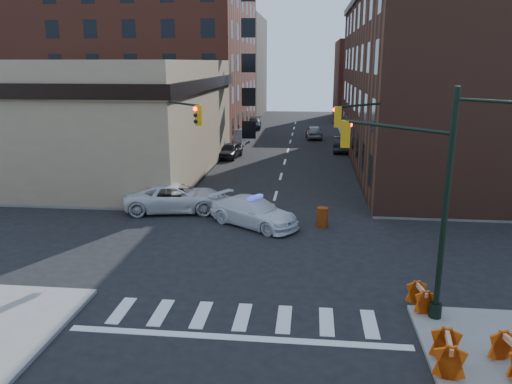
% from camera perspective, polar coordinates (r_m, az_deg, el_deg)
% --- Properties ---
extents(ground, '(140.00, 140.00, 0.00)m').
position_cam_1_polar(ground, '(24.60, 0.58, -6.51)').
color(ground, black).
rests_on(ground, ground).
extents(sidewalk_nw, '(34.00, 54.50, 0.15)m').
position_cam_1_polar(sidewalk_nw, '(61.68, -18.09, 5.75)').
color(sidewalk_nw, gray).
rests_on(sidewalk_nw, ground).
extents(sidewalk_ne, '(34.00, 54.50, 0.15)m').
position_cam_1_polar(sidewalk_ne, '(59.98, 26.50, 4.69)').
color(sidewalk_ne, gray).
rests_on(sidewalk_ne, ground).
extents(bank_building, '(22.00, 22.00, 9.00)m').
position_cam_1_polar(bank_building, '(44.00, -19.94, 8.09)').
color(bank_building, '#968662').
rests_on(bank_building, ground).
extents(apartment_block, '(25.00, 25.00, 24.00)m').
position_cam_1_polar(apartment_block, '(66.24, -12.58, 17.05)').
color(apartment_block, brown).
rests_on(apartment_block, ground).
extents(commercial_row_ne, '(14.00, 34.00, 14.00)m').
position_cam_1_polar(commercial_row_ne, '(46.62, 19.99, 11.50)').
color(commercial_row_ne, '#522D20').
rests_on(commercial_row_ne, ground).
extents(filler_nw, '(20.00, 18.00, 16.00)m').
position_cam_1_polar(filler_nw, '(86.77, -6.08, 14.02)').
color(filler_nw, brown).
rests_on(filler_nw, ground).
extents(filler_ne, '(16.00, 16.00, 12.00)m').
position_cam_1_polar(filler_ne, '(81.73, 14.85, 12.19)').
color(filler_ne, brown).
rests_on(filler_ne, ground).
extents(signal_pole_se, '(5.40, 5.27, 8.00)m').
position_cam_1_polar(signal_pole_se, '(18.22, 18.06, 0.37)').
color(signal_pole_se, black).
rests_on(signal_pole_se, sidewalk_se).
extents(signal_pole_nw, '(3.58, 3.67, 8.00)m').
position_cam_1_polar(signal_pole_nw, '(29.66, -9.73, 5.64)').
color(signal_pole_nw, black).
rests_on(signal_pole_nw, sidewalk_nw).
extents(signal_pole_ne, '(3.67, 3.58, 8.00)m').
position_cam_1_polar(signal_pole_ne, '(28.77, 13.38, 5.18)').
color(signal_pole_ne, black).
rests_on(signal_pole_ne, sidewalk_ne).
extents(tree_ne_near, '(3.00, 3.00, 4.85)m').
position_cam_1_polar(tree_ne_near, '(49.41, 12.43, 8.07)').
color(tree_ne_near, black).
rests_on(tree_ne_near, sidewalk_ne).
extents(tree_ne_far, '(3.00, 3.00, 4.85)m').
position_cam_1_polar(tree_ne_far, '(57.33, 11.61, 8.99)').
color(tree_ne_far, black).
rests_on(tree_ne_far, sidewalk_ne).
extents(police_car, '(5.75, 4.81, 1.57)m').
position_cam_1_polar(police_car, '(27.77, -0.24, -2.29)').
color(police_car, white).
rests_on(police_car, ground).
extents(pickup, '(6.53, 3.82, 1.71)m').
position_cam_1_polar(pickup, '(30.80, -9.13, -0.63)').
color(pickup, silver).
rests_on(pickup, ground).
extents(parked_car_wnear, '(2.24, 4.41, 1.44)m').
position_cam_1_polar(parked_car_wnear, '(47.52, -3.00, 4.77)').
color(parked_car_wnear, black).
rests_on(parked_car_wnear, ground).
extents(parked_car_wfar, '(2.24, 4.94, 1.57)m').
position_cam_1_polar(parked_car_wfar, '(55.66, -1.84, 6.31)').
color(parked_car_wfar, gray).
rests_on(parked_car_wfar, ground).
extents(parked_car_wdeep, '(2.46, 5.21, 1.47)m').
position_cam_1_polar(parked_car_wdeep, '(68.49, -0.30, 7.85)').
color(parked_car_wdeep, black).
rests_on(parked_car_wdeep, ground).
extents(parked_car_enear, '(2.02, 4.82, 1.55)m').
position_cam_1_polar(parked_car_enear, '(51.68, 9.82, 5.44)').
color(parked_car_enear, black).
rests_on(parked_car_enear, ground).
extents(parked_car_efar, '(2.14, 4.63, 1.54)m').
position_cam_1_polar(parked_car_efar, '(60.13, 6.61, 6.83)').
color(parked_car_efar, gray).
rests_on(parked_car_efar, ground).
extents(pedestrian_a, '(0.73, 0.67, 1.67)m').
position_cam_1_polar(pedestrian_a, '(34.27, -8.75, 1.18)').
color(pedestrian_a, black).
rests_on(pedestrian_a, sidewalk_nw).
extents(pedestrian_b, '(1.00, 0.80, 1.95)m').
position_cam_1_polar(pedestrian_b, '(32.96, -14.39, 0.59)').
color(pedestrian_b, black).
rests_on(pedestrian_b, sidewalk_nw).
extents(pedestrian_c, '(1.25, 0.75, 1.99)m').
position_cam_1_polar(pedestrian_c, '(35.36, -15.96, 1.46)').
color(pedestrian_c, '#1F232E').
rests_on(pedestrian_c, sidewalk_nw).
extents(barrel_road, '(0.81, 0.81, 1.10)m').
position_cam_1_polar(barrel_road, '(27.87, 7.59, -2.86)').
color(barrel_road, red).
rests_on(barrel_road, ground).
extents(barrel_bank, '(0.67, 0.67, 1.10)m').
position_cam_1_polar(barrel_bank, '(30.76, -8.59, -1.22)').
color(barrel_bank, '#CC6509').
rests_on(barrel_bank, ground).
extents(barricade_se_a, '(0.74, 1.20, 0.84)m').
position_cam_1_polar(barricade_se_a, '(19.49, 18.28, -11.38)').
color(barricade_se_a, '#D25F09').
rests_on(barricade_se_a, sidewalk_se).
extents(barricade_se_b, '(0.85, 1.44, 1.02)m').
position_cam_1_polar(barricade_se_b, '(16.24, 21.05, -16.85)').
color(barricade_se_b, orange).
rests_on(barricade_se_b, sidewalk_se).
extents(barricade_se_c, '(0.90, 1.35, 0.93)m').
position_cam_1_polar(barricade_se_c, '(17.02, 27.16, -16.20)').
color(barricade_se_c, red).
rests_on(barricade_se_c, sidewalk_se).
extents(barricade_nw_a, '(1.38, 0.82, 0.98)m').
position_cam_1_polar(barricade_nw_a, '(32.68, -10.29, -0.18)').
color(barricade_nw_a, '#E2550A').
rests_on(barricade_nw_a, sidewalk_nw).
extents(barricade_nw_b, '(1.15, 0.68, 0.82)m').
position_cam_1_polar(barricade_nw_b, '(31.60, -13.88, -1.04)').
color(barricade_nw_b, '#C04609').
rests_on(barricade_nw_b, sidewalk_nw).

